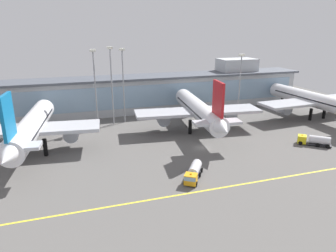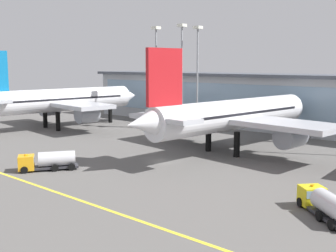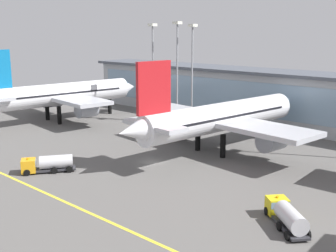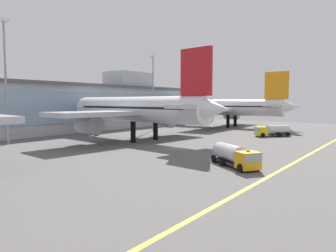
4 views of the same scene
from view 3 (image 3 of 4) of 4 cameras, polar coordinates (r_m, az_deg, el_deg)
name	(u,v)px [view 3 (image 3 of 4)]	position (r m, az deg, el deg)	size (l,w,h in m)	color
ground_plane	(152,162)	(80.66, -2.15, -4.80)	(180.00, 180.00, 0.00)	#5B5956
taxiway_centreline_stripe	(49,195)	(67.66, -15.47, -8.72)	(144.00, 0.50, 0.01)	yellow
terminal_building	(279,97)	(113.59, 14.42, 3.76)	(124.18, 14.00, 19.19)	#ADB2B7
airliner_near_left	(62,94)	(119.71, -13.82, 4.06)	(36.11, 48.84, 19.49)	black
airliner_near_right	(220,118)	(86.84, 6.93, 1.10)	(41.24, 49.24, 18.96)	black
fuel_tanker_truck	(286,214)	(57.07, 15.28, -11.15)	(8.44, 7.74, 2.90)	black
baggage_tug_near	(46,164)	(77.59, -15.76, -4.81)	(7.03, 8.88, 2.90)	black
apron_light_mast_west	(177,58)	(113.11, 1.22, 8.91)	(1.80, 1.80, 26.23)	gray
apron_light_mast_east	(153,59)	(114.64, -2.03, 8.82)	(1.80, 1.80, 25.73)	gray
apron_light_mast_far_east	(192,60)	(111.34, 3.21, 8.65)	(1.80, 1.80, 25.57)	gray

